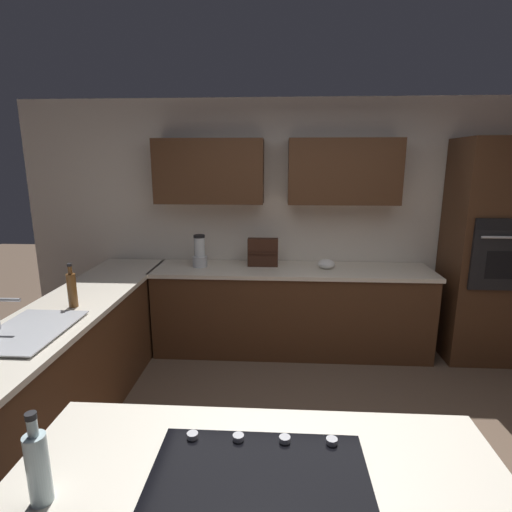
% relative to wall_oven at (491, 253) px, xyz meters
% --- Properties ---
extents(ground_plane, '(14.00, 14.00, 0.00)m').
position_rel_wall_oven_xyz_m(ground_plane, '(1.85, 1.72, -1.09)').
color(ground_plane, brown).
extents(wall_back, '(6.00, 0.44, 2.60)m').
position_rel_wall_oven_xyz_m(wall_back, '(1.91, -0.33, 0.34)').
color(wall_back, silver).
rests_on(wall_back, ground).
extents(lower_cabinets_back, '(2.80, 0.60, 0.86)m').
position_rel_wall_oven_xyz_m(lower_cabinets_back, '(1.95, -0.00, -0.66)').
color(lower_cabinets_back, '#472B19').
rests_on(lower_cabinets_back, ground).
extents(countertop_back, '(2.84, 0.64, 0.04)m').
position_rel_wall_oven_xyz_m(countertop_back, '(1.95, -0.00, -0.21)').
color(countertop_back, silver).
rests_on(countertop_back, lower_cabinets_back).
extents(lower_cabinets_side, '(0.60, 2.90, 0.86)m').
position_rel_wall_oven_xyz_m(lower_cabinets_side, '(3.67, 1.17, -0.66)').
color(lower_cabinets_side, '#472B19').
rests_on(lower_cabinets_side, ground).
extents(countertop_side, '(0.64, 2.94, 0.04)m').
position_rel_wall_oven_xyz_m(countertop_side, '(3.67, 1.17, -0.21)').
color(countertop_side, silver).
rests_on(countertop_side, lower_cabinets_side).
extents(island_top, '(1.77, 0.92, 0.04)m').
position_rel_wall_oven_xyz_m(island_top, '(2.14, 2.88, -0.21)').
color(island_top, silver).
rests_on(island_top, island_base).
extents(wall_oven, '(0.80, 0.66, 2.18)m').
position_rel_wall_oven_xyz_m(wall_oven, '(0.00, 0.00, 0.00)').
color(wall_oven, '#472B19').
rests_on(wall_oven, ground).
extents(sink_unit, '(0.46, 0.70, 0.23)m').
position_rel_wall_oven_xyz_m(sink_unit, '(3.68, 1.70, -0.17)').
color(sink_unit, '#515456').
rests_on(sink_unit, countertop_side).
extents(cooktop, '(0.76, 0.56, 0.03)m').
position_rel_wall_oven_xyz_m(cooktop, '(2.14, 2.87, -0.19)').
color(cooktop, black).
rests_on(cooktop, island_top).
extents(blender, '(0.15, 0.15, 0.33)m').
position_rel_wall_oven_xyz_m(blender, '(2.90, -0.02, -0.05)').
color(blender, silver).
rests_on(blender, countertop_back).
extents(mixing_bowl, '(0.17, 0.17, 0.09)m').
position_rel_wall_oven_xyz_m(mixing_bowl, '(1.60, -0.02, -0.15)').
color(mixing_bowl, white).
rests_on(mixing_bowl, countertop_back).
extents(spice_rack, '(0.31, 0.11, 0.29)m').
position_rel_wall_oven_xyz_m(spice_rack, '(2.25, -0.08, -0.05)').
color(spice_rack, '#381E14').
rests_on(spice_rack, countertop_back).
extents(dish_soap_bottle, '(0.07, 0.07, 0.34)m').
position_rel_wall_oven_xyz_m(dish_soap_bottle, '(3.62, 1.22, -0.05)').
color(dish_soap_bottle, brown).
rests_on(dish_soap_bottle, countertop_side).
extents(oil_bottle, '(0.07, 0.07, 0.32)m').
position_rel_wall_oven_xyz_m(oil_bottle, '(2.83, 2.96, -0.06)').
color(oil_bottle, silver).
rests_on(oil_bottle, island_top).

